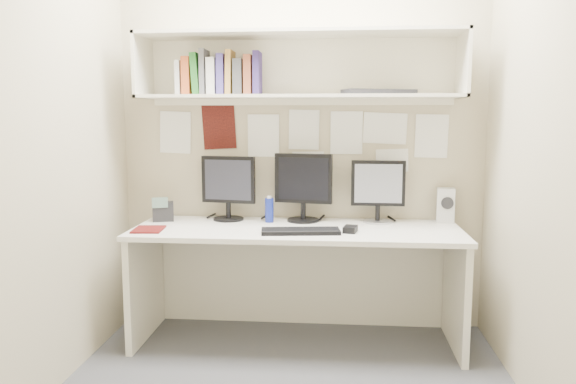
# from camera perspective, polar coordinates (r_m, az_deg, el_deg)

# --- Properties ---
(wall_back) EXTENTS (2.40, 0.02, 2.60)m
(wall_back) POSITION_cam_1_polar(r_m,az_deg,el_deg) (3.74, 1.33, 6.05)
(wall_back) COLOR #B4A98A
(wall_back) RESTS_ON ground
(wall_front) EXTENTS (2.40, 0.02, 2.60)m
(wall_front) POSITION_cam_1_polar(r_m,az_deg,el_deg) (1.75, -3.00, 4.13)
(wall_front) COLOR #B4A98A
(wall_front) RESTS_ON ground
(wall_left) EXTENTS (0.02, 2.00, 2.60)m
(wall_left) POSITION_cam_1_polar(r_m,az_deg,el_deg) (3.09, -22.92, 5.09)
(wall_left) COLOR #B4A98A
(wall_left) RESTS_ON ground
(wall_right) EXTENTS (0.02, 2.00, 2.60)m
(wall_right) POSITION_cam_1_polar(r_m,az_deg,el_deg) (2.89, 24.46, 4.87)
(wall_right) COLOR #B4A98A
(wall_right) RESTS_ON ground
(desk) EXTENTS (2.00, 0.70, 0.73)m
(desk) POSITION_cam_1_polar(r_m,az_deg,el_deg) (3.54, 0.90, -9.40)
(desk) COLOR silver
(desk) RESTS_ON floor
(overhead_hutch) EXTENTS (2.00, 0.38, 0.40)m
(overhead_hutch) POSITION_cam_1_polar(r_m,az_deg,el_deg) (3.61, 1.20, 12.66)
(overhead_hutch) COLOR silver
(overhead_hutch) RESTS_ON wall_back
(pinned_papers) EXTENTS (1.92, 0.01, 0.48)m
(pinned_papers) POSITION_cam_1_polar(r_m,az_deg,el_deg) (3.73, 1.32, 5.28)
(pinned_papers) COLOR white
(pinned_papers) RESTS_ON wall_back
(monitor_left) EXTENTS (0.36, 0.20, 0.42)m
(monitor_left) POSITION_cam_1_polar(r_m,az_deg,el_deg) (3.69, -6.08, 0.72)
(monitor_left) COLOR black
(monitor_left) RESTS_ON desk
(monitor_center) EXTENTS (0.38, 0.21, 0.44)m
(monitor_center) POSITION_cam_1_polar(r_m,az_deg,el_deg) (3.63, 1.57, 0.79)
(monitor_center) COLOR black
(monitor_center) RESTS_ON desk
(monitor_right) EXTENTS (0.34, 0.19, 0.40)m
(monitor_right) POSITION_cam_1_polar(r_m,az_deg,el_deg) (3.63, 9.13, 0.39)
(monitor_right) COLOR #A5A5AA
(monitor_right) RESTS_ON desk
(keyboard) EXTENTS (0.47, 0.22, 0.02)m
(keyboard) POSITION_cam_1_polar(r_m,az_deg,el_deg) (3.29, 1.29, -4.00)
(keyboard) COLOR black
(keyboard) RESTS_ON desk
(mouse) EXTENTS (0.09, 0.13, 0.04)m
(mouse) POSITION_cam_1_polar(r_m,az_deg,el_deg) (3.33, 6.35, -3.77)
(mouse) COLOR black
(mouse) RESTS_ON desk
(speaker) EXTENTS (0.12, 0.13, 0.22)m
(speaker) POSITION_cam_1_polar(r_m,az_deg,el_deg) (3.75, 15.71, -1.29)
(speaker) COLOR #B5B5B1
(speaker) RESTS_ON desk
(blue_bottle) EXTENTS (0.05, 0.05, 0.17)m
(blue_bottle) POSITION_cam_1_polar(r_m,az_deg,el_deg) (3.61, -1.91, -1.82)
(blue_bottle) COLOR navy
(blue_bottle) RESTS_ON desk
(maroon_notebook) EXTENTS (0.19, 0.22, 0.01)m
(maroon_notebook) POSITION_cam_1_polar(r_m,az_deg,el_deg) (3.47, -13.99, -3.71)
(maroon_notebook) COLOR #540E0E
(maroon_notebook) RESTS_ON desk
(desk_phone) EXTENTS (0.16, 0.15, 0.16)m
(desk_phone) POSITION_cam_1_polar(r_m,az_deg,el_deg) (3.76, -12.58, -1.90)
(desk_phone) COLOR black
(desk_phone) RESTS_ON desk
(book_stack) EXTENTS (0.53, 0.17, 0.28)m
(book_stack) POSITION_cam_1_polar(r_m,az_deg,el_deg) (3.64, -6.94, 11.69)
(book_stack) COLOR #BAB8B3
(book_stack) RESTS_ON overhead_hutch
(hutch_tray) EXTENTS (0.47, 0.31, 0.03)m
(hutch_tray) POSITION_cam_1_polar(r_m,az_deg,el_deg) (3.54, 9.21, 10.00)
(hutch_tray) COLOR black
(hutch_tray) RESTS_ON overhead_hutch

